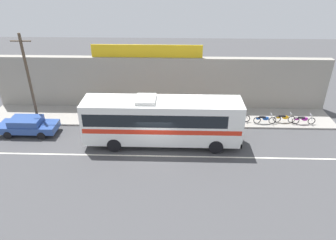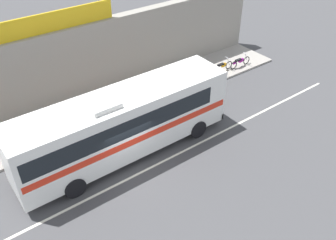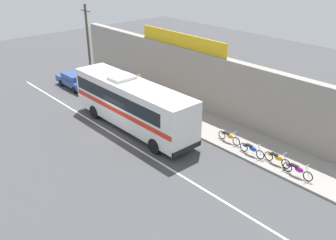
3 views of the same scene
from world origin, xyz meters
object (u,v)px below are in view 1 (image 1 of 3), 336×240
utility_pole (29,79)px  parked_car (28,125)px  motorcycle_black (284,118)px  motorcycle_red (303,120)px  pedestrian_far_left (105,103)px  motorcycle_purple (239,117)px  intercity_bus (161,119)px  motorcycle_green (265,119)px

utility_pole → parked_car: bearing=-90.3°
motorcycle_black → motorcycle_red: 1.54m
utility_pole → pedestrian_far_left: utility_pole is taller
motorcycle_black → parked_car: bearing=-173.9°
parked_car → pedestrian_far_left: bearing=32.8°
parked_car → motorcycle_black: bearing=6.1°
motorcycle_black → motorcycle_purple: bearing=179.7°
utility_pole → pedestrian_far_left: 6.42m
intercity_bus → parked_car: (-10.70, 1.14, -1.33)m
motorcycle_green → motorcycle_red: bearing=0.1°
utility_pole → motorcycle_purple: (17.11, 0.44, -3.44)m
intercity_bus → motorcycle_green: size_ratio=6.08×
motorcycle_black → pedestrian_far_left: 15.50m
intercity_bus → pedestrian_far_left: bearing=138.0°
intercity_bus → utility_pole: size_ratio=1.54×
motorcycle_green → pedestrian_far_left: (-13.72, 1.56, 0.59)m
parked_car → motorcycle_black: (20.93, 2.23, -0.17)m
intercity_bus → parked_car: intercity_bus is taller
intercity_bus → motorcycle_black: intercity_bus is taller
motorcycle_purple → pedestrian_far_left: pedestrian_far_left is taller
utility_pole → motorcycle_red: 22.70m
motorcycle_purple → motorcycle_green: bearing=-7.2°
motorcycle_green → motorcycle_red: (3.23, 0.01, 0.00)m
intercity_bus → utility_pole: 11.26m
motorcycle_green → utility_pole: bearing=-179.5°
intercity_bus → parked_car: size_ratio=2.53×
parked_car → motorcycle_green: (19.22, 1.99, -0.17)m
motorcycle_purple → motorcycle_black: (3.81, -0.02, 0.00)m
parked_car → utility_pole: (0.01, 1.81, 3.26)m
utility_pole → motorcycle_red: size_ratio=3.86×
motorcycle_red → parked_car: bearing=-174.9°
utility_pole → motorcycle_green: size_ratio=3.94×
motorcycle_green → parked_car: bearing=-174.1°
intercity_bus → motorcycle_green: bearing=20.2°
motorcycle_purple → motorcycle_green: size_ratio=0.99×
motorcycle_black → motorcycle_green: bearing=-171.8°
motorcycle_green → motorcycle_black: size_ratio=1.03×
motorcycle_green → motorcycle_black: bearing=8.2°
intercity_bus → parked_car: bearing=173.9°
intercity_bus → motorcycle_black: 10.87m
intercity_bus → motorcycle_green: (8.51, 3.13, -1.50)m
parked_car → utility_pole: utility_pole is taller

